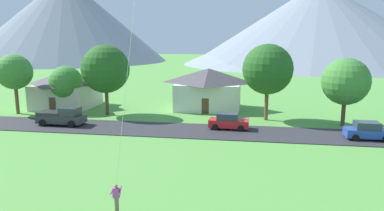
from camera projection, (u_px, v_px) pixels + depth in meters
name	position (u px, v px, depth m)	size (l,w,h in m)	color
road_strip	(216.00, 132.00, 37.26)	(160.00, 6.08, 0.08)	#2D2D33
mountain_central_ridge	(67.00, 19.00, 146.17)	(80.35, 80.35, 33.91)	slate
mountain_east_ridge	(318.00, 24.00, 130.08)	(92.86, 92.86, 29.17)	gray
mountain_far_west_ridge	(297.00, 39.00, 130.34)	(82.68, 82.68, 18.10)	gray
house_leftmost	(66.00, 89.00, 50.08)	(7.98, 8.23, 5.10)	beige
house_left_center	(208.00, 88.00, 48.95)	(9.21, 7.50, 5.54)	silver
tree_near_left	(14.00, 72.00, 45.30)	(4.44, 4.44, 7.60)	brown
tree_center	(105.00, 69.00, 44.49)	(5.98, 5.98, 8.81)	#4C3823
tree_right_of_center	(346.00, 82.00, 38.85)	(5.11, 5.11, 7.53)	brown
tree_near_right	(268.00, 69.00, 41.66)	(5.87, 5.87, 8.96)	brown
tree_far_right	(66.00, 82.00, 47.01)	(4.34, 4.34, 6.04)	brown
parked_car_blue_west_end	(368.00, 131.00, 34.31)	(4.23, 2.14, 1.68)	#2847A8
parked_car_red_mid_west	(229.00, 121.00, 38.22)	(4.26, 2.20, 1.68)	red
pickup_truck_charcoal_west_side	(62.00, 116.00, 39.89)	(5.22, 2.35, 1.99)	#333338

